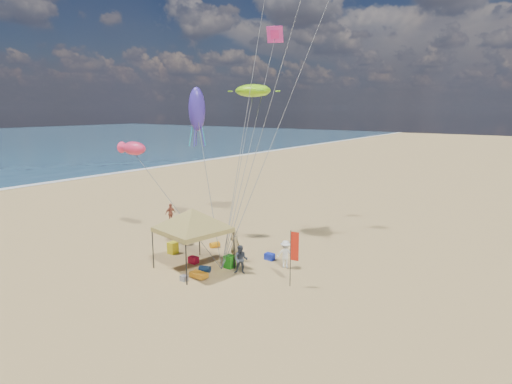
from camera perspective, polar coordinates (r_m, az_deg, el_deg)
ground at (r=23.08m, az=-4.46°, el=-10.98°), size 280.00×280.00×0.00m
canopy_tent at (r=23.15m, az=-8.51°, el=-2.50°), size 6.27×6.27×3.92m
feather_flag at (r=20.99m, az=5.04°, el=-7.67°), size 0.44×0.10×2.87m
cooler_red at (r=24.83m, az=-8.36°, el=-8.96°), size 0.54×0.38×0.38m
cooler_blue at (r=25.11m, az=1.83°, el=-8.61°), size 0.54×0.38×0.38m
bag_navy at (r=23.46m, az=-6.85°, el=-10.17°), size 0.69×0.54×0.36m
bag_orange at (r=27.31m, az=-5.54°, el=-7.03°), size 0.54×0.69×0.36m
chair_green at (r=23.90m, az=-3.54°, el=-9.27°), size 0.50×0.50×0.70m
chair_yellow at (r=26.57m, az=-11.05°, el=-7.33°), size 0.50×0.50×0.70m
crate_grey at (r=22.53m, az=-9.60°, el=-11.28°), size 0.34×0.30×0.28m
beach_cart at (r=22.69m, az=-7.64°, el=-10.90°), size 0.90×0.50×0.24m
person_near_a at (r=24.73m, az=-2.82°, el=-7.08°), size 0.73×0.51×1.90m
person_near_b at (r=22.94m, az=-2.03°, el=-9.00°), size 0.94×0.86×1.56m
person_near_c at (r=23.76m, az=3.97°, el=-8.30°), size 1.15×0.91×1.56m
person_far_a at (r=33.24m, az=-11.35°, el=-2.82°), size 0.45×0.94×1.56m
turtle_kite at (r=29.66m, az=-0.42°, el=13.39°), size 2.69×2.22×0.86m
fish_kite at (r=28.25m, az=-15.98°, el=5.63°), size 2.12×1.45×0.86m
squid_kite at (r=28.86m, az=-7.90°, el=10.90°), size 1.45×1.45×2.86m
stunt_kite_pink at (r=35.04m, az=2.55°, el=20.28°), size 1.38×1.01×1.16m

